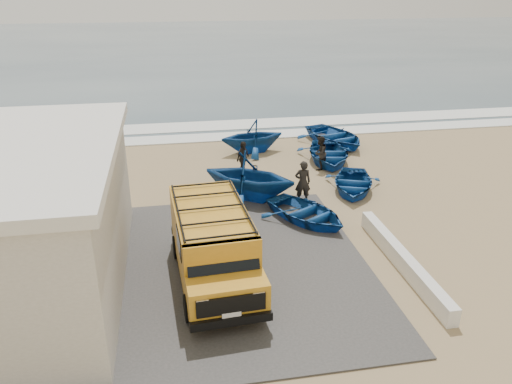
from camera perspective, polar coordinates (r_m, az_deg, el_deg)
ground at (r=17.62m, az=-2.88°, el=-5.10°), size 160.00×160.00×0.00m
slab at (r=15.77m, az=-9.23°, el=-8.95°), size 12.00×10.00×0.05m
ocean at (r=71.93m, az=-8.97°, el=16.17°), size 180.00×88.00×0.01m
surf_line at (r=28.70m, az=-6.04°, el=6.17°), size 180.00×1.60×0.06m
surf_wash at (r=31.10m, az=-6.41°, el=7.47°), size 180.00×2.20×0.04m
parapet at (r=16.31m, az=16.41°, el=-7.49°), size 0.35×6.00×0.55m
van at (r=14.73m, az=-4.95°, el=-5.78°), size 2.40×5.42×2.27m
boat_near_left at (r=18.60m, az=5.79°, el=-2.36°), size 3.93×4.27×0.72m
boat_near_right at (r=21.57m, az=10.99°, el=0.99°), size 3.50×4.07×0.71m
boat_mid_left at (r=20.15m, az=-0.82°, el=1.86°), size 5.06×4.90×2.04m
boat_mid_right at (r=24.89m, az=8.24°, el=4.35°), size 3.61×4.54×0.84m
boat_far_left at (r=25.98m, az=-0.45°, el=6.42°), size 3.75×3.38×1.74m
boat_far_right at (r=27.74m, az=9.01°, el=6.31°), size 4.20×5.02×0.89m
fisherman_front at (r=19.95m, az=5.36°, el=1.12°), size 0.67×0.47×1.78m
fisherman_middle at (r=23.71m, az=7.31°, el=4.44°), size 0.98×1.00×1.62m
fisherman_back at (r=22.88m, az=-1.50°, el=3.88°), size 0.90×0.95×1.59m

